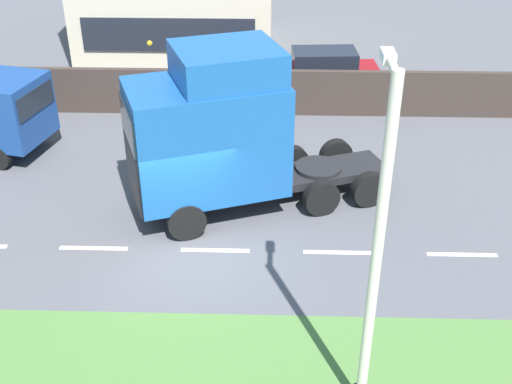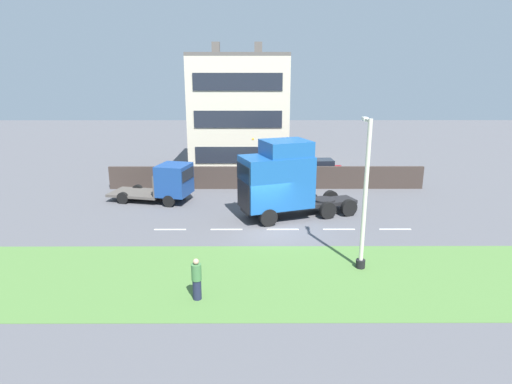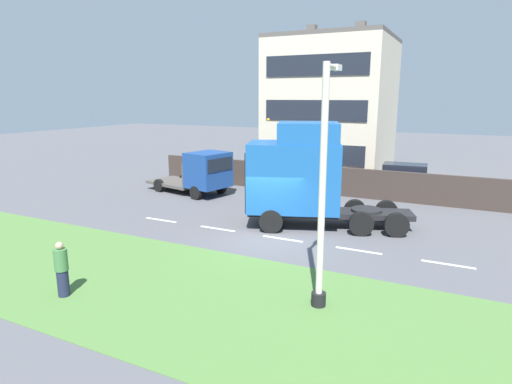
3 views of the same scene
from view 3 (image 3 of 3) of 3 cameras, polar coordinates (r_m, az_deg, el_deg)
ground_plane at (r=18.42m, az=1.56°, el=-5.95°), size 120.00×120.00×0.00m
grass_verge at (r=13.59m, az=-9.33°, el=-13.07°), size 7.00×44.00×0.01m
lane_markings at (r=18.16m, az=3.58°, el=-6.24°), size 0.16×14.60×0.00m
boundary_wall at (r=26.41m, az=9.74°, el=1.50°), size 0.25×24.00×1.73m
building_block at (r=34.03m, az=10.12°, el=11.13°), size 8.58×8.49×11.31m
lorry_cab at (r=19.44m, az=5.88°, el=2.26°), size 4.77×7.62×4.90m
flatbed_truck at (r=25.93m, az=-7.11°, el=2.59°), size 3.46×5.97×2.65m
parked_car at (r=27.29m, az=18.96°, el=1.53°), size 2.13×4.63×1.93m
lamp_post at (r=11.78m, az=8.85°, el=-1.54°), size 1.33×0.42×6.73m
pedestrian at (r=14.10m, az=-24.47°, el=-9.43°), size 0.39×0.39×1.71m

